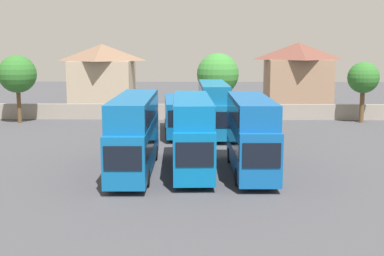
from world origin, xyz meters
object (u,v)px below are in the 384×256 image
at_px(house_terrace_left, 103,76).
at_px(tree_left_of_lot, 218,74).
at_px(bus_1, 135,130).
at_px(bus_2, 192,130).
at_px(bus_5, 213,106).
at_px(house_terrace_centre, 298,75).
at_px(bus_4, 179,114).
at_px(tree_right_of_lot, 363,78).
at_px(tree_behind_wall, 17,74).
at_px(bus_3, 251,131).

distance_m(house_terrace_left, tree_left_of_lot, 17.39).
bearing_deg(bus_1, bus_2, 94.81).
bearing_deg(bus_5, bus_2, -9.45).
bearing_deg(house_terrace_centre, bus_5, -120.07).
bearing_deg(bus_4, bus_1, -13.49).
relative_size(bus_2, tree_right_of_lot, 1.64).
bearing_deg(bus_4, house_terrace_centre, 138.17).
bearing_deg(house_terrace_centre, tree_right_of_lot, -67.77).
bearing_deg(bus_4, bus_2, 1.45).
distance_m(bus_2, house_terrace_left, 37.19).
distance_m(house_terrace_left, tree_behind_wall, 15.05).
distance_m(bus_5, house_terrace_left, 25.39).
relative_size(bus_3, tree_behind_wall, 1.36).
relative_size(bus_4, tree_right_of_lot, 1.59).
height_order(bus_4, house_terrace_centre, house_terrace_centre).
bearing_deg(tree_left_of_lot, house_terrace_centre, 34.82).
bearing_deg(house_terrace_centre, bus_1, -116.53).
relative_size(bus_2, bus_4, 1.04).
distance_m(house_terrace_left, house_terrace_centre, 26.49).
bearing_deg(tree_right_of_lot, bus_2, -129.61).
bearing_deg(bus_3, bus_1, -92.75).
bearing_deg(bus_3, bus_4, -161.18).
relative_size(house_terrace_left, house_terrace_centre, 0.98).
bearing_deg(tree_right_of_lot, tree_behind_wall, -178.50).
bearing_deg(bus_4, tree_right_of_lot, 106.70).
xyz_separation_m(tree_behind_wall, tree_right_of_lot, (38.24, 1.00, -0.45)).
relative_size(tree_behind_wall, tree_right_of_lot, 1.11).
height_order(house_terrace_centre, tree_right_of_lot, house_terrace_centre).
xyz_separation_m(house_terrace_centre, tree_right_of_lot, (4.97, -12.16, 0.38)).
relative_size(house_terrace_left, tree_behind_wall, 1.17).
relative_size(bus_1, bus_3, 1.15).
xyz_separation_m(bus_3, tree_right_of_lot, (14.63, 23.06, 2.10)).
relative_size(bus_5, tree_left_of_lot, 1.43).
bearing_deg(house_terrace_left, bus_3, -64.61).
height_order(bus_1, tree_right_of_lot, tree_right_of_lot).
bearing_deg(bus_1, tree_behind_wall, -145.28).
relative_size(tree_left_of_lot, tree_behind_wall, 1.02).
height_order(bus_2, bus_5, bus_2).
distance_m(bus_5, tree_left_of_lot, 12.98).
bearing_deg(house_terrace_centre, tree_left_of_lot, -145.18).
bearing_deg(house_terrace_left, bus_1, -75.65).
height_order(bus_5, house_terrace_left, house_terrace_left).
relative_size(bus_2, house_terrace_left, 1.27).
bearing_deg(house_terrace_centre, bus_3, -105.34).
bearing_deg(tree_behind_wall, bus_2, -47.46).
bearing_deg(tree_left_of_lot, bus_3, -87.18).
distance_m(bus_4, bus_5, 3.48).
distance_m(bus_4, tree_right_of_lot, 21.85).
xyz_separation_m(house_terrace_left, tree_left_of_lot, (15.48, -7.90, 0.66)).
distance_m(bus_1, house_terrace_centre, 39.16).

